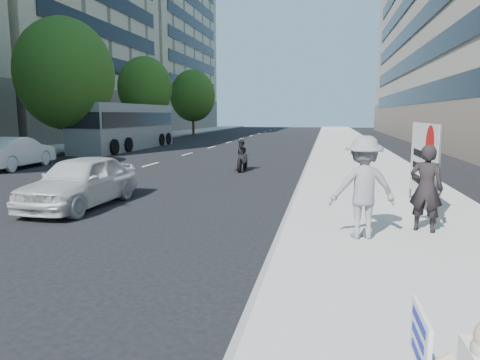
% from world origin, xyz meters
% --- Properties ---
extents(ground, '(160.00, 160.00, 0.00)m').
position_xyz_m(ground, '(0.00, 0.00, 0.00)').
color(ground, black).
rests_on(ground, ground).
extents(near_sidewalk, '(5.00, 120.00, 0.15)m').
position_xyz_m(near_sidewalk, '(4.00, 20.00, 0.07)').
color(near_sidewalk, '#ACA8A0').
rests_on(near_sidewalk, ground).
extents(far_sidewalk, '(4.50, 120.00, 0.15)m').
position_xyz_m(far_sidewalk, '(-16.75, 20.00, 0.07)').
color(far_sidewalk, '#ACA8A0').
rests_on(far_sidewalk, ground).
extents(far_bldg_north, '(22.00, 28.00, 28.00)m').
position_xyz_m(far_bldg_north, '(-30.00, 62.00, 14.00)').
color(far_bldg_north, '#C7B895').
rests_on(far_bldg_north, ground).
extents(tree_far_c, '(6.00, 6.00, 8.47)m').
position_xyz_m(tree_far_c, '(-13.70, 18.00, 5.02)').
color(tree_far_c, '#382616').
rests_on(tree_far_c, ground).
extents(tree_far_d, '(4.80, 4.80, 7.65)m').
position_xyz_m(tree_far_d, '(-13.70, 30.00, 4.89)').
color(tree_far_d, '#382616').
rests_on(tree_far_d, ground).
extents(tree_far_e, '(5.40, 5.40, 7.89)m').
position_xyz_m(tree_far_e, '(-13.70, 44.00, 4.78)').
color(tree_far_e, '#382616').
rests_on(tree_far_e, ground).
extents(jogger, '(1.43, 1.00, 2.02)m').
position_xyz_m(jogger, '(3.08, 2.03, 1.16)').
color(jogger, slate).
rests_on(jogger, near_sidewalk).
extents(pedestrian_woman, '(0.78, 0.66, 1.81)m').
position_xyz_m(pedestrian_woman, '(4.40, 2.76, 1.06)').
color(pedestrian_woman, black).
rests_on(pedestrian_woman, near_sidewalk).
extents(protest_banner, '(0.08, 3.06, 2.20)m').
position_xyz_m(protest_banner, '(4.78, 4.99, 1.40)').
color(protest_banner, '#4C4C4C').
rests_on(protest_banner, near_sidewalk).
extents(white_sedan_near, '(1.82, 4.28, 1.44)m').
position_xyz_m(white_sedan_near, '(-4.37, 4.18, 0.72)').
color(white_sedan_near, silver).
rests_on(white_sedan_near, ground).
extents(white_sedan_mid, '(2.01, 4.71, 1.51)m').
position_xyz_m(white_sedan_mid, '(-12.29, 11.37, 0.76)').
color(white_sedan_mid, white).
rests_on(white_sedan_mid, ground).
extents(motorcycle, '(0.72, 2.05, 1.42)m').
position_xyz_m(motorcycle, '(-1.42, 12.63, 0.64)').
color(motorcycle, black).
rests_on(motorcycle, ground).
extents(bus, '(2.76, 12.07, 3.30)m').
position_xyz_m(bus, '(-12.21, 23.15, 1.64)').
color(bus, gray).
rests_on(bus, ground).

